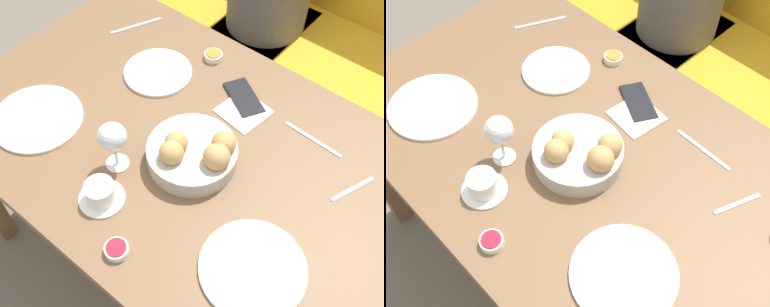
% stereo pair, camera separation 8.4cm
% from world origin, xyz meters
% --- Properties ---
extents(ground_plane, '(10.00, 10.00, 0.00)m').
position_xyz_m(ground_plane, '(0.00, 0.00, 0.00)').
color(ground_plane, '#6B6056').
extents(dining_table, '(1.35, 0.88, 0.73)m').
position_xyz_m(dining_table, '(0.00, 0.00, 0.63)').
color(dining_table, brown).
rests_on(dining_table, ground_plane).
extents(couch, '(1.58, 0.70, 0.88)m').
position_xyz_m(couch, '(-0.19, 1.08, 0.32)').
color(couch, gold).
rests_on(couch, ground_plane).
extents(seated_person, '(0.35, 0.45, 1.23)m').
position_xyz_m(seated_person, '(-0.30, 0.93, 0.53)').
color(seated_person, '#23232D').
rests_on(seated_person, ground_plane).
extents(bread_basket, '(0.24, 0.24, 0.11)m').
position_xyz_m(bread_basket, '(0.08, -0.03, 0.77)').
color(bread_basket, '#B2ADA3').
rests_on(bread_basket, dining_table).
extents(plate_near_left, '(0.26, 0.26, 0.01)m').
position_xyz_m(plate_near_left, '(-0.37, -0.21, 0.74)').
color(plate_near_left, white).
rests_on(plate_near_left, dining_table).
extents(plate_near_right, '(0.25, 0.25, 0.01)m').
position_xyz_m(plate_near_right, '(0.38, -0.19, 0.74)').
color(plate_near_right, white).
rests_on(plate_near_right, dining_table).
extents(plate_far_center, '(0.22, 0.22, 0.01)m').
position_xyz_m(plate_far_center, '(-0.23, 0.16, 0.74)').
color(plate_far_center, white).
rests_on(plate_far_center, dining_table).
extents(wine_glass, '(0.08, 0.08, 0.16)m').
position_xyz_m(wine_glass, '(-0.07, -0.17, 0.84)').
color(wine_glass, silver).
rests_on(wine_glass, dining_table).
extents(coffee_cup, '(0.12, 0.12, 0.06)m').
position_xyz_m(coffee_cup, '(-0.03, -0.28, 0.76)').
color(coffee_cup, white).
rests_on(coffee_cup, dining_table).
extents(jam_bowl_berry, '(0.06, 0.06, 0.02)m').
position_xyz_m(jam_bowl_berry, '(0.11, -0.36, 0.74)').
color(jam_bowl_berry, white).
rests_on(jam_bowl_berry, dining_table).
extents(jam_bowl_honey, '(0.06, 0.06, 0.02)m').
position_xyz_m(jam_bowl_honey, '(-0.14, 0.33, 0.74)').
color(jam_bowl_honey, white).
rests_on(jam_bowl_honey, dining_table).
extents(fork_silver, '(0.19, 0.02, 0.00)m').
position_xyz_m(fork_silver, '(0.29, 0.24, 0.73)').
color(fork_silver, '#B7B7BC').
rests_on(fork_silver, dining_table).
extents(knife_silver, '(0.09, 0.17, 0.00)m').
position_xyz_m(knife_silver, '(-0.44, 0.29, 0.73)').
color(knife_silver, '#B7B7BC').
rests_on(knife_silver, dining_table).
extents(spoon_coffee, '(0.06, 0.13, 0.00)m').
position_xyz_m(spoon_coffee, '(0.46, 0.16, 0.73)').
color(spoon_coffee, '#B7B7BC').
rests_on(spoon_coffee, dining_table).
extents(napkin, '(0.15, 0.15, 0.00)m').
position_xyz_m(napkin, '(0.08, 0.20, 0.73)').
color(napkin, silver).
rests_on(napkin, dining_table).
extents(cell_phone, '(0.17, 0.14, 0.01)m').
position_xyz_m(cell_phone, '(0.04, 0.24, 0.73)').
color(cell_phone, black).
rests_on(cell_phone, dining_table).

